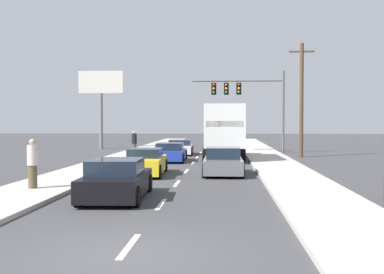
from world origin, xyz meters
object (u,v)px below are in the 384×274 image
(roadside_billboard, at_px, (101,93))
(pedestrian_mid_block, at_px, (33,164))
(traffic_signal_mast, at_px, (241,93))
(car_black, at_px, (116,180))
(car_yellow, at_px, (145,163))
(car_white, at_px, (180,148))
(car_blue, at_px, (170,153))
(car_gray, at_px, (223,162))
(utility_pole_mid, at_px, (301,98))
(pedestrian_near_corner, at_px, (134,143))
(box_truck, at_px, (223,129))

(roadside_billboard, distance_m, pedestrian_mid_block, 28.33)
(traffic_signal_mast, bearing_deg, car_black, -101.73)
(car_yellow, bearing_deg, car_white, 88.48)
(car_white, relative_size, roadside_billboard, 0.57)
(car_blue, bearing_deg, car_yellow, -92.25)
(car_gray, distance_m, utility_pole_mid, 13.52)
(car_black, relative_size, pedestrian_near_corner, 2.49)
(pedestrian_mid_block, bearing_deg, traffic_signal_mast, 69.74)
(car_gray, relative_size, roadside_billboard, 0.57)
(car_gray, relative_size, pedestrian_near_corner, 2.38)
(car_yellow, xyz_separation_m, traffic_signal_mast, (5.18, 16.69, 4.30))
(pedestrian_mid_block, bearing_deg, car_blue, 75.94)
(car_blue, relative_size, pedestrian_mid_block, 2.36)
(car_blue, bearing_deg, utility_pole_mid, 25.01)
(traffic_signal_mast, bearing_deg, pedestrian_mid_block, -110.26)
(roadside_billboard, relative_size, pedestrian_near_corner, 4.19)
(pedestrian_near_corner, bearing_deg, car_gray, -60.68)
(car_white, distance_m, roadside_billboard, 12.08)
(box_truck, bearing_deg, roadside_billboard, 132.63)
(car_white, distance_m, car_gray, 14.25)
(traffic_signal_mast, xyz_separation_m, pedestrian_mid_block, (-8.33, -22.56, -3.85))
(car_yellow, bearing_deg, box_truck, 68.04)
(box_truck, distance_m, utility_pole_mid, 6.65)
(traffic_signal_mast, xyz_separation_m, utility_pole_mid, (4.14, -4.57, -0.66))
(car_gray, bearing_deg, traffic_signal_mast, 84.92)
(box_truck, xyz_separation_m, pedestrian_near_corner, (-6.52, 2.74, -1.06))
(car_blue, height_order, box_truck, box_truck)
(car_gray, height_order, pedestrian_near_corner, pedestrian_near_corner)
(car_gray, xyz_separation_m, utility_pole_mid, (5.59, 11.76, 3.63))
(car_yellow, height_order, utility_pole_mid, utility_pole_mid)
(utility_pole_mid, xyz_separation_m, pedestrian_mid_block, (-12.46, -17.99, -3.19))
(utility_pole_mid, relative_size, pedestrian_mid_block, 4.57)
(car_gray, xyz_separation_m, pedestrian_mid_block, (-6.87, -6.23, 0.44))
(car_yellow, relative_size, car_black, 1.01)
(car_white, height_order, traffic_signal_mast, traffic_signal_mast)
(traffic_signal_mast, distance_m, utility_pole_mid, 6.20)
(car_white, relative_size, box_truck, 0.54)
(car_gray, bearing_deg, roadside_billboard, 118.31)
(car_white, xyz_separation_m, pedestrian_near_corner, (-3.17, -2.22, 0.47))
(box_truck, height_order, pedestrian_near_corner, box_truck)
(pedestrian_mid_block, bearing_deg, pedestrian_near_corner, 88.88)
(car_black, bearing_deg, car_blue, 89.69)
(roadside_billboard, xyz_separation_m, pedestrian_mid_block, (4.65, -27.62, -4.23))
(traffic_signal_mast, height_order, roadside_billboard, roadside_billboard)
(pedestrian_mid_block, bearing_deg, car_yellow, 61.85)
(box_truck, distance_m, car_gray, 9.00)
(car_gray, xyz_separation_m, roadside_billboard, (-11.52, 21.39, 4.68))
(car_white, height_order, car_yellow, car_yellow)
(car_white, bearing_deg, box_truck, -56.00)
(box_truck, bearing_deg, car_blue, -158.76)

